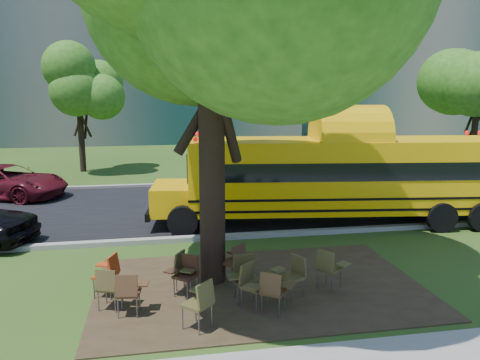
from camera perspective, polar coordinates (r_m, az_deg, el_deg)
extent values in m
plane|color=#2B4816|center=(10.74, -3.53, -12.27)|extent=(160.00, 160.00, 0.00)
cube|color=#382819|center=(10.44, 2.40, -12.87)|extent=(7.00, 4.50, 0.03)
cube|color=black|center=(17.37, -6.26, -3.26)|extent=(80.00, 8.00, 0.04)
cube|color=gray|center=(13.52, -5.04, -7.08)|extent=(80.00, 0.25, 0.14)
cube|color=gray|center=(21.36, -7.04, -0.52)|extent=(80.00, 0.25, 0.14)
cube|color=#63625E|center=(46.84, -19.61, 18.44)|extent=(38.00, 16.00, 22.00)
cube|color=gray|center=(54.66, 18.28, 18.90)|extent=(30.00, 16.00, 25.00)
cylinder|color=black|center=(26.23, -18.76, 4.78)|extent=(0.32, 0.32, 3.50)
sphere|color=#2A5D15|center=(26.12, -19.09, 10.17)|extent=(4.80, 4.80, 4.80)
cylinder|color=black|center=(25.60, 10.72, 5.81)|extent=(0.38, 0.38, 4.20)
sphere|color=#2A5D15|center=(25.53, 10.95, 12.40)|extent=(5.60, 5.60, 5.60)
cylinder|color=black|center=(28.64, 26.63, 4.76)|extent=(0.34, 0.34, 3.60)
sphere|color=#2A5D15|center=(28.54, 27.06, 9.85)|extent=(5.00, 5.00, 5.00)
cylinder|color=black|center=(10.05, -3.44, 1.46)|extent=(0.56, 0.56, 5.16)
cube|color=#F9B807|center=(15.28, 12.93, 0.71)|extent=(10.20, 3.49, 2.23)
cube|color=black|center=(15.32, 13.95, 1.64)|extent=(9.66, 3.46, 0.54)
cube|color=#F9B807|center=(14.89, -8.27, -2.15)|extent=(1.42, 2.13, 0.86)
cube|color=black|center=(15.39, 12.84, -1.37)|extent=(10.22, 3.52, 0.07)
cube|color=black|center=(15.46, 12.79, -2.59)|extent=(10.22, 3.52, 0.07)
cylinder|color=black|center=(13.87, -7.02, -5.01)|extent=(0.94, 0.38, 0.91)
cylinder|color=black|center=(16.07, -6.49, -2.82)|extent=(0.94, 0.38, 0.91)
cylinder|color=black|center=(15.44, 23.38, -4.20)|extent=(0.94, 0.38, 0.91)
cylinder|color=black|center=(17.44, 20.10, -2.34)|extent=(0.94, 0.38, 0.91)
cylinder|color=black|center=(17.98, 23.83, -2.23)|extent=(0.94, 0.38, 0.91)
cube|color=#51311D|center=(9.30, -13.42, -13.25)|extent=(0.47, 0.46, 0.05)
cube|color=#51311D|center=(9.04, -13.69, -12.42)|extent=(0.42, 0.15, 0.41)
cube|color=#51311D|center=(9.34, -11.79, -12.26)|extent=(0.26, 0.31, 0.03)
cylinder|color=slate|center=(9.58, -14.22, -14.06)|extent=(0.02, 0.02, 0.46)
cylinder|color=slate|center=(9.21, -12.46, -15.02)|extent=(0.02, 0.02, 0.46)
cube|color=#504322|center=(9.64, -15.56, -12.52)|extent=(0.53, 0.52, 0.05)
cube|color=#504322|center=(9.40, -16.10, -11.69)|extent=(0.41, 0.23, 0.40)
cube|color=#504322|center=(9.61, -13.91, -11.72)|extent=(0.30, 0.34, 0.03)
cylinder|color=slate|center=(9.93, -15.99, -13.24)|extent=(0.02, 0.02, 0.45)
cylinder|color=slate|center=(9.52, -14.98, -14.28)|extent=(0.02, 0.02, 0.45)
cube|color=#4E4822|center=(8.60, -5.26, -14.85)|extent=(0.63, 0.63, 0.05)
cube|color=#4E4822|center=(8.38, -4.22, -13.72)|extent=(0.37, 0.38, 0.43)
cube|color=#4E4822|center=(8.81, -4.97, -13.25)|extent=(0.38, 0.38, 0.03)
cylinder|color=slate|center=(8.68, -7.00, -16.39)|extent=(0.03, 0.03, 0.49)
cylinder|color=slate|center=(8.73, -3.47, -16.18)|extent=(0.03, 0.03, 0.49)
cube|color=#413A1C|center=(9.58, 0.68, -11.97)|extent=(0.47, 0.44, 0.05)
cube|color=#413A1C|center=(9.67, 0.47, -10.20)|extent=(0.44, 0.11, 0.44)
cube|color=#413A1C|center=(9.35, -0.77, -11.69)|extent=(0.24, 0.31, 0.03)
cylinder|color=slate|center=(9.54, 2.02, -13.69)|extent=(0.03, 0.03, 0.49)
cylinder|color=slate|center=(9.82, -0.63, -12.96)|extent=(0.03, 0.03, 0.49)
cube|color=#4A321A|center=(9.13, 4.11, -13.42)|extent=(0.58, 0.58, 0.05)
cube|color=#4A321A|center=(8.88, 3.73, -12.54)|extent=(0.40, 0.31, 0.41)
cube|color=#4A321A|center=(9.14, 5.91, -12.59)|extent=(0.35, 0.36, 0.03)
cylinder|color=slate|center=(9.43, 3.41, -14.14)|extent=(0.02, 0.02, 0.46)
cylinder|color=slate|center=(9.03, 4.80, -15.33)|extent=(0.02, 0.02, 0.46)
cube|color=#4A3F20|center=(9.30, 1.77, -12.84)|extent=(0.61, 0.61, 0.05)
cube|color=#4A3F20|center=(9.31, 0.83, -11.25)|extent=(0.38, 0.35, 0.42)
cube|color=#4A3F20|center=(8.98, 1.56, -12.84)|extent=(0.37, 0.38, 0.03)
cylinder|color=slate|center=(9.43, 3.34, -14.08)|extent=(0.03, 0.03, 0.47)
cylinder|color=slate|center=(9.36, 0.18, -14.25)|extent=(0.03, 0.03, 0.47)
cube|color=brown|center=(9.80, 6.30, -11.69)|extent=(0.57, 0.58, 0.05)
cube|color=brown|center=(9.84, 7.09, -10.19)|extent=(0.29, 0.41, 0.41)
cube|color=brown|center=(9.82, 4.66, -10.83)|extent=(0.36, 0.34, 0.03)
cylinder|color=slate|center=(9.66, 6.28, -13.53)|extent=(0.02, 0.02, 0.46)
cylinder|color=slate|center=(10.12, 6.26, -12.38)|extent=(0.02, 0.02, 0.46)
cube|color=brown|center=(10.35, 10.83, -10.56)|extent=(0.59, 0.60, 0.05)
cube|color=brown|center=(10.13, 10.30, -9.66)|extent=(0.33, 0.39, 0.42)
cube|color=brown|center=(10.30, 12.48, -9.99)|extent=(0.37, 0.36, 0.03)
cylinder|color=slate|center=(10.66, 10.50, -11.25)|extent=(0.02, 0.02, 0.47)
cylinder|color=slate|center=(10.21, 11.09, -12.28)|extent=(0.02, 0.02, 0.47)
cube|color=#B53913|center=(10.19, -16.07, -11.09)|extent=(0.55, 0.56, 0.05)
cube|color=#B53913|center=(10.03, -15.15, -9.98)|extent=(0.24, 0.43, 0.42)
cube|color=#B53913|center=(10.42, -16.25, -9.87)|extent=(0.36, 0.32, 0.03)
cylinder|color=slate|center=(10.21, -17.37, -12.57)|extent=(0.03, 0.03, 0.48)
cylinder|color=slate|center=(10.36, -14.65, -12.08)|extent=(0.03, 0.03, 0.48)
cube|color=#3D2316|center=(9.89, -6.67, -11.58)|extent=(0.58, 0.58, 0.05)
cube|color=#3D2316|center=(9.94, -6.06, -10.08)|extent=(0.37, 0.33, 0.40)
cube|color=#3D2316|center=(9.88, -8.31, -10.90)|extent=(0.35, 0.36, 0.03)
cylinder|color=slate|center=(9.76, -6.43, -13.33)|extent=(0.02, 0.02, 0.45)
cylinder|color=slate|center=(10.19, -6.84, -12.25)|extent=(0.02, 0.02, 0.45)
cube|color=#494320|center=(10.18, -6.49, -10.98)|extent=(0.55, 0.55, 0.05)
cube|color=#494320|center=(10.18, -7.41, -9.71)|extent=(0.28, 0.38, 0.39)
cube|color=#494320|center=(9.88, -6.41, -10.93)|extent=(0.35, 0.32, 0.03)
cylinder|color=slate|center=(10.33, -5.20, -11.94)|extent=(0.02, 0.02, 0.44)
cylinder|color=slate|center=(10.20, -7.75, -12.30)|extent=(0.02, 0.02, 0.44)
cube|color=#4A2B1A|center=(10.50, -0.88, -10.01)|extent=(0.61, 0.61, 0.05)
cube|color=#4A2B1A|center=(10.31, -0.07, -9.04)|extent=(0.39, 0.35, 0.42)
cube|color=#4A2B1A|center=(10.73, -0.60, -8.84)|extent=(0.37, 0.37, 0.03)
cylinder|color=slate|center=(10.57, -2.27, -11.25)|extent=(0.03, 0.03, 0.47)
cylinder|color=slate|center=(10.61, 0.51, -11.16)|extent=(0.03, 0.03, 0.47)
imported|color=#500D18|center=(20.84, -26.51, -0.19)|extent=(5.26, 3.92, 1.33)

